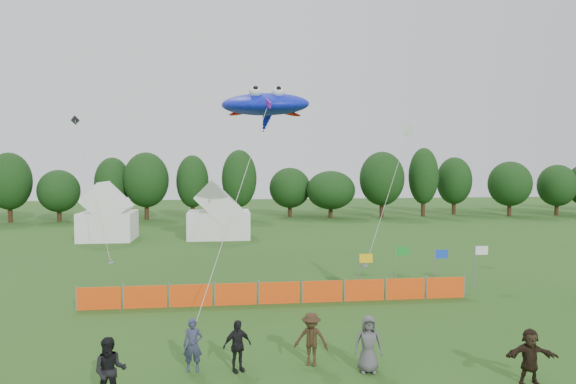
{
  "coord_description": "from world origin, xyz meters",
  "views": [
    {
      "loc": [
        -2.73,
        -15.9,
        6.36
      ],
      "look_at": [
        0.0,
        6.0,
        5.2
      ],
      "focal_mm": 32.0,
      "sensor_mm": 36.0,
      "label": 1
    }
  ],
  "objects": [
    {
      "name": "small_kite_white",
      "position": [
        9.4,
        19.1,
        6.23
      ],
      "size": [
        5.59,
        6.18,
        9.48
      ],
      "color": "white",
      "rests_on": "ground"
    },
    {
      "name": "ground",
      "position": [
        0.0,
        0.0,
        0.0
      ],
      "size": [
        160.0,
        160.0,
        0.0
      ],
      "primitive_type": "plane",
      "color": "#234C16",
      "rests_on": "ground"
    },
    {
      "name": "spectator_b",
      "position": [
        -5.77,
        -2.09,
        0.9
      ],
      "size": [
        0.94,
        0.77,
        1.8
      ],
      "primitive_type": "imported",
      "rotation": [
        0.0,
        0.0,
        0.1
      ],
      "color": "black",
      "rests_on": "ground"
    },
    {
      "name": "spectator_f",
      "position": [
        6.04,
        -2.29,
        0.81
      ],
      "size": [
        1.56,
        0.68,
        1.62
      ],
      "primitive_type": "imported",
      "rotation": [
        0.0,
        0.0,
        -0.13
      ],
      "color": "black",
      "rests_on": "ground"
    },
    {
      "name": "spectator_c",
      "position": [
        -0.02,
        -0.12,
        0.84
      ],
      "size": [
        1.24,
        0.98,
        1.68
      ],
      "primitive_type": "imported",
      "rotation": [
        0.0,
        0.0,
        -0.37
      ],
      "color": "#332314",
      "rests_on": "ground"
    },
    {
      "name": "stingray_kite",
      "position": [
        0.0,
        18.19,
        10.31
      ],
      "size": [
        7.41,
        22.1,
        11.38
      ],
      "color": "#1021F0",
      "rests_on": "ground"
    },
    {
      "name": "spectator_a",
      "position": [
        -3.72,
        -0.16,
        0.82
      ],
      "size": [
        0.64,
        0.45,
        1.64
      ],
      "primitive_type": "imported",
      "rotation": [
        0.0,
        0.0,
        -0.1
      ],
      "color": "#2E314D",
      "rests_on": "ground"
    },
    {
      "name": "tent_right",
      "position": [
        -3.22,
        29.15,
        1.93
      ],
      "size": [
        5.41,
        4.33,
        3.82
      ],
      "color": "white",
      "rests_on": "ground"
    },
    {
      "name": "barrier_fence",
      "position": [
        -0.25,
        7.23,
        0.5
      ],
      "size": [
        17.9,
        0.06,
        1.0
      ],
      "color": "#F6480D",
      "rests_on": "ground"
    },
    {
      "name": "flag_row",
      "position": [
        7.22,
        9.08,
        1.4
      ],
      "size": [
        6.73,
        0.67,
        2.21
      ],
      "color": "gray",
      "rests_on": "ground"
    },
    {
      "name": "treeline",
      "position": [
        1.61,
        44.93,
        4.18
      ],
      "size": [
        104.57,
        8.78,
        8.36
      ],
      "color": "#382314",
      "rests_on": "ground"
    },
    {
      "name": "spectator_e",
      "position": [
        1.63,
        -0.86,
        0.88
      ],
      "size": [
        0.92,
        0.66,
        1.76
      ],
      "primitive_type": "imported",
      "rotation": [
        0.0,
        0.0,
        -0.13
      ],
      "color": "#4C4B50",
      "rests_on": "ground"
    },
    {
      "name": "spectator_d",
      "position": [
        -2.37,
        -0.32,
        0.8
      ],
      "size": [
        1.02,
        0.74,
        1.6
      ],
      "primitive_type": "imported",
      "rotation": [
        0.0,
        0.0,
        0.42
      ],
      "color": "black",
      "rests_on": "ground"
    },
    {
      "name": "tent_left",
      "position": [
        -12.56,
        29.1,
        1.98
      ],
      "size": [
        4.44,
        4.44,
        3.92
      ],
      "color": "white",
      "rests_on": "ground"
    },
    {
      "name": "small_kite_dark",
      "position": [
        -12.43,
        22.85,
        5.4
      ],
      "size": [
        5.01,
        9.21,
        10.32
      ],
      "color": "black",
      "rests_on": "ground"
    }
  ]
}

